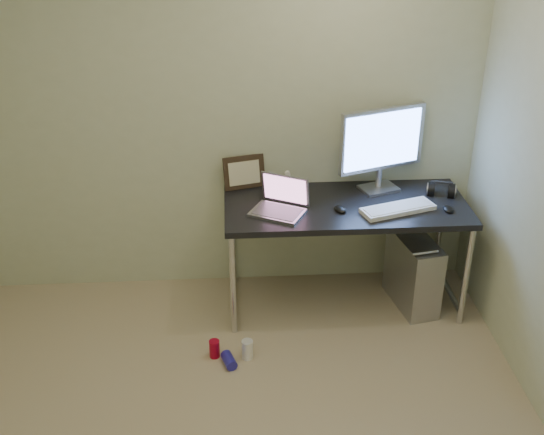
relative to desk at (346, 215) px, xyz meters
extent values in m
cube|color=beige|center=(-0.84, 0.34, 0.58)|extent=(3.50, 0.02, 2.50)
cube|color=black|center=(0.00, 0.00, 0.06)|extent=(1.56, 0.68, 0.04)
cylinder|color=silver|center=(-0.74, -0.30, -0.31)|extent=(0.04, 0.04, 0.71)
cylinder|color=silver|center=(-0.74, 0.30, -0.31)|extent=(0.04, 0.04, 0.71)
cylinder|color=silver|center=(0.74, -0.30, -0.31)|extent=(0.04, 0.04, 0.71)
cylinder|color=silver|center=(0.74, 0.30, -0.31)|extent=(0.04, 0.04, 0.71)
cylinder|color=silver|center=(-0.74, 0.00, -0.59)|extent=(0.04, 0.60, 0.04)
cylinder|color=silver|center=(0.74, 0.00, -0.59)|extent=(0.04, 0.60, 0.04)
cube|color=#A8A8AD|center=(0.47, -0.05, -0.42)|extent=(0.30, 0.51, 0.50)
cylinder|color=#AFAFB5|center=(0.47, -0.25, -0.15)|extent=(0.18, 0.06, 0.02)
cylinder|color=#AFAFB5|center=(0.47, 0.14, -0.15)|extent=(0.18, 0.06, 0.02)
cylinder|color=black|center=(0.42, 0.29, -0.27)|extent=(0.01, 0.16, 0.69)
cylinder|color=black|center=(0.51, 0.27, -0.29)|extent=(0.02, 0.11, 0.71)
cylinder|color=#AC0723|center=(-0.87, -0.55, -0.61)|extent=(0.09, 0.09, 0.12)
cylinder|color=white|center=(-0.66, -0.57, -0.61)|extent=(0.09, 0.09, 0.13)
cylinder|color=#2A24AF|center=(-0.78, -0.63, -0.64)|extent=(0.10, 0.14, 0.07)
cube|color=#AFAFB5|center=(-0.45, -0.11, 0.09)|extent=(0.38, 0.34, 0.02)
cube|color=slate|center=(-0.45, -0.11, 0.10)|extent=(0.33, 0.29, 0.00)
cube|color=#95959E|center=(-0.39, 0.00, 0.20)|extent=(0.30, 0.19, 0.20)
cube|color=#7C4A68|center=(-0.39, -0.01, 0.20)|extent=(0.27, 0.16, 0.18)
cube|color=#AFAFB5|center=(0.25, 0.20, 0.09)|extent=(0.29, 0.25, 0.02)
cylinder|color=#AFAFB5|center=(0.25, 0.22, 0.16)|extent=(0.04, 0.04, 0.13)
cube|color=#AFAFB5|center=(0.25, 0.21, 0.44)|extent=(0.58, 0.24, 0.42)
cube|color=#5F8FFF|center=(0.25, 0.18, 0.44)|extent=(0.52, 0.19, 0.36)
cube|color=white|center=(0.31, -0.12, 0.09)|extent=(0.50, 0.29, 0.03)
ellipsoid|color=black|center=(0.63, -0.13, 0.10)|extent=(0.07, 0.10, 0.03)
ellipsoid|color=black|center=(-0.05, -0.09, 0.10)|extent=(0.09, 0.12, 0.04)
cylinder|color=black|center=(0.58, 0.10, 0.11)|extent=(0.07, 0.11, 0.11)
cylinder|color=black|center=(0.71, 0.10, 0.11)|extent=(0.07, 0.11, 0.11)
cube|color=black|center=(0.64, 0.10, 0.17)|extent=(0.14, 0.06, 0.01)
cube|color=black|center=(-0.65, 0.29, 0.19)|extent=(0.29, 0.15, 0.22)
cylinder|color=silver|center=(-0.35, 0.29, 0.12)|extent=(0.01, 0.01, 0.08)
cylinder|color=white|center=(-0.35, 0.29, 0.17)|extent=(0.04, 0.03, 0.04)
camera|label=1|loc=(-0.73, -3.87, 2.03)|focal=45.00mm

